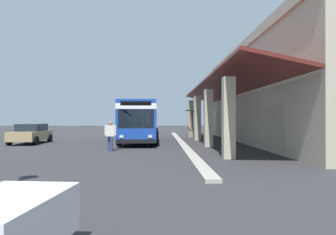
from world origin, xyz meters
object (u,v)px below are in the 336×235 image
object	(u,v)px
parked_sedan_tan	(31,133)
potted_palm	(192,130)
transit_bus	(140,119)
pedestrian	(110,134)

from	to	relation	value
parked_sedan_tan	potted_palm	distance (m)	14.79
transit_bus	pedestrian	xyz separation A→B (m)	(7.10, -1.24, -0.89)
transit_bus	potted_palm	bearing A→B (deg)	140.91
transit_bus	parked_sedan_tan	size ratio (longest dim) A/B	2.52
parked_sedan_tan	pedestrian	distance (m)	8.75
potted_palm	parked_sedan_tan	bearing A→B (deg)	-59.80
transit_bus	parked_sedan_tan	distance (m)	8.28
transit_bus	potted_palm	distance (m)	7.60
transit_bus	pedestrian	size ratio (longest dim) A/B	6.56
parked_sedan_tan	pedestrian	xyz separation A→B (m)	(5.50, 6.80, 0.22)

